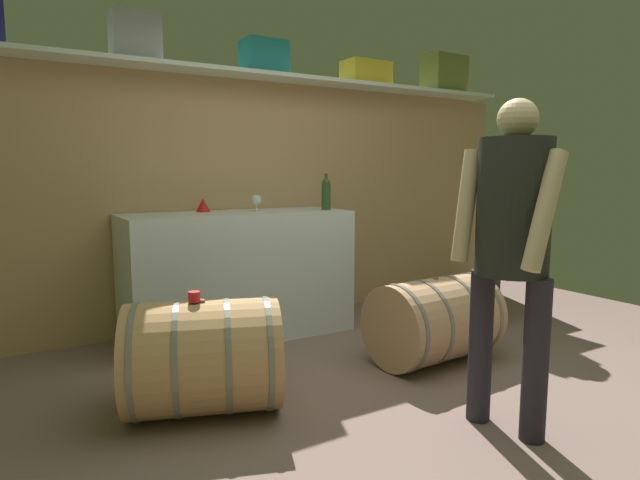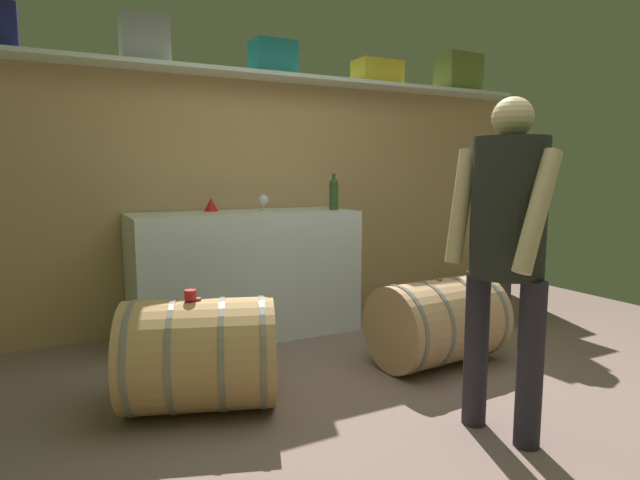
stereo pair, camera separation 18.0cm
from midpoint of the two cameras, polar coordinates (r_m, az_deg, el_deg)
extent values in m
cube|color=#83675F|center=(3.36, 7.22, -14.97)|extent=(6.52, 7.61, 0.02)
cube|color=tan|center=(4.58, -4.43, 4.08)|extent=(5.32, 0.10, 2.01)
cube|color=silver|center=(4.50, -3.78, 17.08)|extent=(4.89, 0.40, 0.03)
cube|color=gray|center=(4.24, -17.17, 19.94)|extent=(0.33, 0.23, 0.34)
cube|color=#1B777C|center=(4.52, -3.86, 18.95)|extent=(0.35, 0.25, 0.27)
cube|color=gold|center=(5.00, 7.27, 17.45)|extent=(0.42, 0.26, 0.21)
cube|color=olive|center=(5.59, 15.63, 16.94)|extent=(0.44, 0.28, 0.36)
cube|color=white|center=(4.15, -6.82, -3.61)|extent=(1.71, 0.67, 0.96)
cylinder|color=#315027|center=(4.28, 2.71, 4.62)|extent=(0.07, 0.07, 0.20)
sphere|color=#315027|center=(4.28, 2.72, 6.16)|extent=(0.07, 0.07, 0.07)
cylinder|color=#315027|center=(4.28, 2.72, 6.72)|extent=(0.03, 0.03, 0.07)
cylinder|color=white|center=(4.17, -4.86, 3.15)|extent=(0.08, 0.08, 0.00)
cylinder|color=white|center=(4.16, -4.86, 3.56)|extent=(0.01, 0.01, 0.06)
sphere|color=white|center=(4.16, -4.87, 4.36)|extent=(0.08, 0.08, 0.08)
sphere|color=maroon|center=(4.16, -4.87, 4.19)|extent=(0.05, 0.05, 0.05)
cone|color=red|center=(4.20, -10.46, 3.77)|extent=(0.11, 0.11, 0.10)
cylinder|color=tan|center=(2.92, -11.10, -12.03)|extent=(0.93, 0.81, 0.59)
cylinder|color=slate|center=(2.96, -17.63, -12.00)|extent=(0.22, 0.58, 0.60)
cylinder|color=slate|center=(2.93, -13.61, -12.03)|extent=(0.22, 0.58, 0.60)
cylinder|color=slate|center=(2.92, -8.58, -12.00)|extent=(0.22, 0.58, 0.60)
cylinder|color=slate|center=(2.92, -4.49, -11.90)|extent=(0.22, 0.58, 0.60)
cylinder|color=brown|center=(2.84, -11.25, -6.27)|extent=(0.04, 0.04, 0.01)
cylinder|color=tan|center=(3.63, 13.98, -8.54)|extent=(0.86, 0.61, 0.55)
cylinder|color=slate|center=(3.40, 9.83, -9.50)|extent=(0.07, 0.57, 0.57)
cylinder|color=slate|center=(3.54, 12.47, -8.90)|extent=(0.07, 0.57, 0.57)
cylinder|color=slate|center=(3.72, 15.42, -8.19)|extent=(0.07, 0.57, 0.57)
cylinder|color=slate|center=(3.88, 17.61, -7.65)|extent=(0.07, 0.57, 0.57)
cylinder|color=#905043|center=(3.57, 14.12, -4.16)|extent=(0.04, 0.04, 0.01)
cylinder|color=red|center=(2.82, -12.02, -5.82)|extent=(0.06, 0.06, 0.05)
cylinder|color=#2A2630|center=(2.82, 18.27, -11.09)|extent=(0.12, 0.12, 0.78)
cylinder|color=#2A2630|center=(2.68, 23.55, -12.28)|extent=(0.12, 0.12, 0.78)
cylinder|color=black|center=(2.61, 21.55, 3.25)|extent=(0.34, 0.34, 0.64)
sphere|color=tan|center=(2.62, 21.97, 12.13)|extent=(0.19, 0.19, 0.19)
cylinder|color=tan|center=(2.63, 16.83, 3.46)|extent=(0.18, 0.11, 0.55)
cylinder|color=tan|center=(2.44, 24.37, 2.84)|extent=(0.29, 0.14, 0.53)
cylinder|color=#343232|center=(4.56, 20.30, -4.48)|extent=(0.11, 0.11, 0.73)
cylinder|color=#343232|center=(4.82, 20.28, -3.84)|extent=(0.11, 0.11, 0.73)
cylinder|color=silver|center=(4.61, 20.66, 4.04)|extent=(0.32, 0.32, 0.61)
sphere|color=tan|center=(4.60, 20.87, 8.78)|extent=(0.18, 0.18, 0.18)
cylinder|color=tan|center=(4.43, 21.87, 3.86)|extent=(0.23, 0.24, 0.50)
cylinder|color=tan|center=(4.79, 21.73, 4.09)|extent=(0.24, 0.25, 0.50)
camera|label=1|loc=(0.09, -88.39, 0.21)|focal=29.71mm
camera|label=2|loc=(0.09, 91.61, -0.21)|focal=29.71mm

